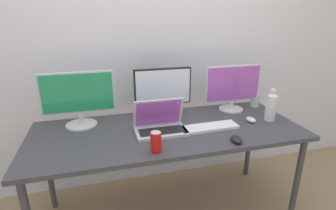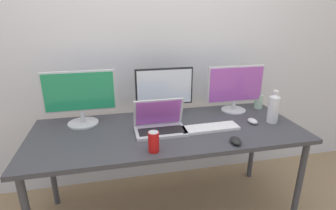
{
  "view_description": "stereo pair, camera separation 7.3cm",
  "coord_description": "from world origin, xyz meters",
  "px_view_note": "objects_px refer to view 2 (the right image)",
  "views": [
    {
      "loc": [
        -0.44,
        -1.63,
        1.52
      ],
      "look_at": [
        0.0,
        0.0,
        0.92
      ],
      "focal_mm": 28.0,
      "sensor_mm": 36.0,
      "label": 1
    },
    {
      "loc": [
        -0.37,
        -1.64,
        1.52
      ],
      "look_at": [
        0.0,
        0.0,
        0.92
      ],
      "focal_mm": 28.0,
      "sensor_mm": 36.0,
      "label": 2
    }
  ],
  "objects_px": {
    "monitor_right": "(235,88)",
    "water_bottle": "(274,108)",
    "monitor_center": "(164,91)",
    "work_desk": "(168,136)",
    "mouse_by_keyboard": "(236,141)",
    "bamboo_vase": "(259,100)",
    "mouse_by_laptop": "(253,121)",
    "soda_can_near_keyboard": "(154,142)",
    "monitor_left": "(80,96)",
    "laptop_silver": "(160,124)",
    "keyboard_main": "(209,128)"
  },
  "relations": [
    {
      "from": "monitor_center",
      "to": "monitor_left",
      "type": "bearing_deg",
      "value": -176.98
    },
    {
      "from": "work_desk",
      "to": "monitor_left",
      "type": "distance_m",
      "value": 0.69
    },
    {
      "from": "laptop_silver",
      "to": "mouse_by_laptop",
      "type": "xyz_separation_m",
      "value": [
        0.7,
        -0.02,
        -0.04
      ]
    },
    {
      "from": "monitor_right",
      "to": "laptop_silver",
      "type": "height_order",
      "value": "monitor_right"
    },
    {
      "from": "mouse_by_laptop",
      "to": "water_bottle",
      "type": "height_order",
      "value": "water_bottle"
    },
    {
      "from": "monitor_right",
      "to": "mouse_by_keyboard",
      "type": "distance_m",
      "value": 0.61
    },
    {
      "from": "mouse_by_keyboard",
      "to": "work_desk",
      "type": "bearing_deg",
      "value": 148.81
    },
    {
      "from": "monitor_left",
      "to": "monitor_right",
      "type": "xyz_separation_m",
      "value": [
        1.2,
        0.01,
        -0.01
      ]
    },
    {
      "from": "mouse_by_keyboard",
      "to": "bamboo_vase",
      "type": "bearing_deg",
      "value": 56.66
    },
    {
      "from": "mouse_by_keyboard",
      "to": "bamboo_vase",
      "type": "xyz_separation_m",
      "value": [
        0.48,
        0.55,
        0.05
      ]
    },
    {
      "from": "monitor_right",
      "to": "mouse_by_laptop",
      "type": "distance_m",
      "value": 0.33
    },
    {
      "from": "mouse_by_laptop",
      "to": "soda_can_near_keyboard",
      "type": "relative_size",
      "value": 0.74
    },
    {
      "from": "keyboard_main",
      "to": "mouse_by_laptop",
      "type": "bearing_deg",
      "value": 3.47
    },
    {
      "from": "work_desk",
      "to": "mouse_by_keyboard",
      "type": "bearing_deg",
      "value": -38.98
    },
    {
      "from": "monitor_center",
      "to": "soda_can_near_keyboard",
      "type": "height_order",
      "value": "monitor_center"
    },
    {
      "from": "monitor_left",
      "to": "laptop_silver",
      "type": "height_order",
      "value": "monitor_left"
    },
    {
      "from": "laptop_silver",
      "to": "water_bottle",
      "type": "height_order",
      "value": "water_bottle"
    },
    {
      "from": "soda_can_near_keyboard",
      "to": "bamboo_vase",
      "type": "xyz_separation_m",
      "value": [
        1.0,
        0.54,
        0.01
      ]
    },
    {
      "from": "monitor_left",
      "to": "laptop_silver",
      "type": "distance_m",
      "value": 0.6
    },
    {
      "from": "monitor_left",
      "to": "monitor_right",
      "type": "distance_m",
      "value": 1.2
    },
    {
      "from": "keyboard_main",
      "to": "bamboo_vase",
      "type": "distance_m",
      "value": 0.65
    },
    {
      "from": "monitor_center",
      "to": "keyboard_main",
      "type": "xyz_separation_m",
      "value": [
        0.25,
        -0.32,
        -0.19
      ]
    },
    {
      "from": "work_desk",
      "to": "keyboard_main",
      "type": "distance_m",
      "value": 0.3
    },
    {
      "from": "bamboo_vase",
      "to": "mouse_by_laptop",
      "type": "bearing_deg",
      "value": -126.67
    },
    {
      "from": "water_bottle",
      "to": "soda_can_near_keyboard",
      "type": "height_order",
      "value": "water_bottle"
    },
    {
      "from": "monitor_center",
      "to": "soda_can_near_keyboard",
      "type": "relative_size",
      "value": 3.54
    },
    {
      "from": "monitor_center",
      "to": "laptop_silver",
      "type": "height_order",
      "value": "monitor_center"
    },
    {
      "from": "mouse_by_keyboard",
      "to": "soda_can_near_keyboard",
      "type": "height_order",
      "value": "soda_can_near_keyboard"
    },
    {
      "from": "monitor_center",
      "to": "mouse_by_keyboard",
      "type": "bearing_deg",
      "value": -58.42
    },
    {
      "from": "monitor_left",
      "to": "monitor_center",
      "type": "distance_m",
      "value": 0.62
    },
    {
      "from": "work_desk",
      "to": "monitor_center",
      "type": "xyz_separation_m",
      "value": [
        0.03,
        0.26,
        0.26
      ]
    },
    {
      "from": "mouse_by_keyboard",
      "to": "mouse_by_laptop",
      "type": "relative_size",
      "value": 1.14
    },
    {
      "from": "monitor_right",
      "to": "water_bottle",
      "type": "distance_m",
      "value": 0.34
    },
    {
      "from": "monitor_center",
      "to": "soda_can_near_keyboard",
      "type": "bearing_deg",
      "value": -108.25
    },
    {
      "from": "monitor_left",
      "to": "mouse_by_keyboard",
      "type": "distance_m",
      "value": 1.11
    },
    {
      "from": "work_desk",
      "to": "mouse_by_laptop",
      "type": "distance_m",
      "value": 0.64
    },
    {
      "from": "monitor_center",
      "to": "work_desk",
      "type": "bearing_deg",
      "value": -96.35
    },
    {
      "from": "keyboard_main",
      "to": "laptop_silver",
      "type": "bearing_deg",
      "value": 170.18
    },
    {
      "from": "monitor_left",
      "to": "monitor_center",
      "type": "xyz_separation_m",
      "value": [
        0.62,
        0.03,
        -0.01
      ]
    },
    {
      "from": "monitor_center",
      "to": "bamboo_vase",
      "type": "xyz_separation_m",
      "value": [
        0.82,
        -0.01,
        -0.13
      ]
    },
    {
      "from": "monitor_right",
      "to": "laptop_silver",
      "type": "bearing_deg",
      "value": -159.52
    },
    {
      "from": "work_desk",
      "to": "bamboo_vase",
      "type": "distance_m",
      "value": 0.89
    },
    {
      "from": "work_desk",
      "to": "soda_can_near_keyboard",
      "type": "relative_size",
      "value": 15.0
    },
    {
      "from": "monitor_left",
      "to": "soda_can_near_keyboard",
      "type": "height_order",
      "value": "monitor_left"
    },
    {
      "from": "work_desk",
      "to": "monitor_right",
      "type": "distance_m",
      "value": 0.7
    },
    {
      "from": "monitor_center",
      "to": "water_bottle",
      "type": "bearing_deg",
      "value": -21.72
    },
    {
      "from": "mouse_by_keyboard",
      "to": "monitor_right",
      "type": "bearing_deg",
      "value": 73.25
    },
    {
      "from": "monitor_left",
      "to": "soda_can_near_keyboard",
      "type": "relative_size",
      "value": 3.99
    },
    {
      "from": "keyboard_main",
      "to": "soda_can_near_keyboard",
      "type": "relative_size",
      "value": 3.32
    },
    {
      "from": "bamboo_vase",
      "to": "monitor_left",
      "type": "bearing_deg",
      "value": -178.92
    }
  ]
}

